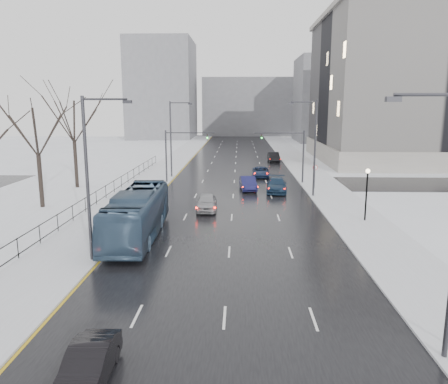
# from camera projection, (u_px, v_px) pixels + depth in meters

# --- Properties ---
(road) EXTENTS (16.00, 150.00, 0.04)m
(road) POSITION_uv_depth(u_px,v_px,m) (235.00, 169.00, 65.78)
(road) COLOR black
(road) RESTS_ON ground
(cross_road) EXTENTS (130.00, 10.00, 0.04)m
(cross_road) POSITION_uv_depth(u_px,v_px,m) (234.00, 183.00, 54.02)
(cross_road) COLOR black
(cross_road) RESTS_ON ground
(sidewalk_left) EXTENTS (5.00, 150.00, 0.16)m
(sidewalk_left) POSITION_uv_depth(u_px,v_px,m) (166.00, 168.00, 66.14)
(sidewalk_left) COLOR silver
(sidewalk_left) RESTS_ON ground
(sidewalk_right) EXTENTS (5.00, 150.00, 0.16)m
(sidewalk_right) POSITION_uv_depth(u_px,v_px,m) (305.00, 169.00, 65.41)
(sidewalk_right) COLOR silver
(sidewalk_right) RESTS_ON ground
(park_strip) EXTENTS (14.00, 150.00, 0.12)m
(park_strip) POSITION_uv_depth(u_px,v_px,m) (104.00, 168.00, 66.47)
(park_strip) COLOR white
(park_strip) RESTS_ON ground
(tree_park_d) EXTENTS (8.75, 8.75, 12.50)m
(tree_park_d) POSITION_uv_depth(u_px,v_px,m) (43.00, 208.00, 40.92)
(tree_park_d) COLOR black
(tree_park_d) RESTS_ON ground
(tree_park_e) EXTENTS (9.45, 9.45, 13.50)m
(tree_park_e) POSITION_uv_depth(u_px,v_px,m) (77.00, 188.00, 50.74)
(tree_park_e) COLOR black
(tree_park_e) RESTS_ON ground
(iron_fence) EXTENTS (0.06, 70.00, 1.30)m
(iron_fence) POSITION_uv_depth(u_px,v_px,m) (77.00, 209.00, 36.66)
(iron_fence) COLOR black
(iron_fence) RESTS_ON sidewalk_left
(streetlight_r_mid) EXTENTS (2.95, 0.25, 10.00)m
(streetlight_r_mid) POSITION_uv_depth(u_px,v_px,m) (313.00, 143.00, 44.80)
(streetlight_r_mid) COLOR #2D2D33
(streetlight_r_mid) RESTS_ON ground
(streetlight_l_near) EXTENTS (2.95, 0.25, 10.00)m
(streetlight_l_near) POSITION_uv_depth(u_px,v_px,m) (91.00, 171.00, 25.77)
(streetlight_l_near) COLOR #2D2D33
(streetlight_l_near) RESTS_ON ground
(streetlight_l_far) EXTENTS (2.95, 0.25, 10.00)m
(streetlight_l_far) POSITION_uv_depth(u_px,v_px,m) (172.00, 135.00, 57.14)
(streetlight_l_far) COLOR #2D2D33
(streetlight_l_far) RESTS_ON ground
(lamppost_r_mid) EXTENTS (0.36, 0.36, 4.28)m
(lamppost_r_mid) POSITION_uv_depth(u_px,v_px,m) (367.00, 187.00, 35.42)
(lamppost_r_mid) COLOR black
(lamppost_r_mid) RESTS_ON sidewalk_right
(mast_signal_right) EXTENTS (6.10, 0.33, 6.50)m
(mast_signal_right) POSITION_uv_depth(u_px,v_px,m) (295.00, 150.00, 52.97)
(mast_signal_right) COLOR #2D2D33
(mast_signal_right) RESTS_ON ground
(mast_signal_left) EXTENTS (6.10, 0.33, 6.50)m
(mast_signal_left) POSITION_uv_depth(u_px,v_px,m) (175.00, 150.00, 53.48)
(mast_signal_left) COLOR #2D2D33
(mast_signal_left) RESTS_ON ground
(no_uturn_sign) EXTENTS (0.60, 0.06, 2.70)m
(no_uturn_sign) POSITION_uv_depth(u_px,v_px,m) (315.00, 170.00, 49.34)
(no_uturn_sign) COLOR #2D2D33
(no_uturn_sign) RESTS_ON sidewalk_right
(civic_building) EXTENTS (41.00, 31.00, 24.80)m
(civic_building) POSITION_uv_depth(u_px,v_px,m) (442.00, 95.00, 74.15)
(civic_building) COLOR gray
(civic_building) RESTS_ON ground
(bldg_far_right) EXTENTS (24.00, 20.00, 22.00)m
(bldg_far_right) POSITION_uv_depth(u_px,v_px,m) (342.00, 100.00, 116.59)
(bldg_far_right) COLOR slate
(bldg_far_right) RESTS_ON ground
(bldg_far_left) EXTENTS (18.00, 22.00, 28.00)m
(bldg_far_left) POSITION_uv_depth(u_px,v_px,m) (163.00, 90.00, 127.55)
(bldg_far_left) COLOR slate
(bldg_far_left) RESTS_ON ground
(bldg_far_center) EXTENTS (30.00, 18.00, 18.00)m
(bldg_far_center) POSITION_uv_depth(u_px,v_px,m) (250.00, 107.00, 142.32)
(bldg_far_center) COLOR slate
(bldg_far_center) RESTS_ON ground
(sedan_left_near) EXTENTS (1.54, 4.08, 1.33)m
(sedan_left_near) POSITION_uv_depth(u_px,v_px,m) (88.00, 365.00, 14.93)
(sedan_left_near) COLOR black
(sedan_left_near) RESTS_ON road
(bus) EXTENTS (3.26, 12.38, 3.43)m
(bus) POSITION_uv_depth(u_px,v_px,m) (137.00, 214.00, 31.47)
(bus) COLOR #344C66
(bus) RESTS_ON road
(sedan_center_near) EXTENTS (1.92, 4.50, 1.52)m
(sedan_center_near) POSITION_uv_depth(u_px,v_px,m) (207.00, 202.00, 39.70)
(sedan_center_near) COLOR #939497
(sedan_center_near) RESTS_ON road
(sedan_right_near) EXTENTS (2.05, 4.82, 1.54)m
(sedan_right_near) POSITION_uv_depth(u_px,v_px,m) (248.00, 183.00, 49.32)
(sedan_right_near) COLOR #171847
(sedan_right_near) RESTS_ON road
(sedan_right_cross) EXTENTS (2.36, 4.87, 1.34)m
(sedan_right_cross) POSITION_uv_depth(u_px,v_px,m) (261.00, 172.00, 58.49)
(sedan_right_cross) COLOR #1A2A4E
(sedan_right_cross) RESTS_ON road
(sedan_right_far) EXTENTS (2.62, 5.55, 1.56)m
(sedan_right_far) POSITION_uv_depth(u_px,v_px,m) (277.00, 185.00, 48.26)
(sedan_right_far) COLOR #162A42
(sedan_right_far) RESTS_ON road
(sedan_right_distant) EXTENTS (1.90, 5.00, 1.63)m
(sedan_right_distant) POSITION_uv_depth(u_px,v_px,m) (274.00, 157.00, 74.05)
(sedan_right_distant) COLOR black
(sedan_right_distant) RESTS_ON road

